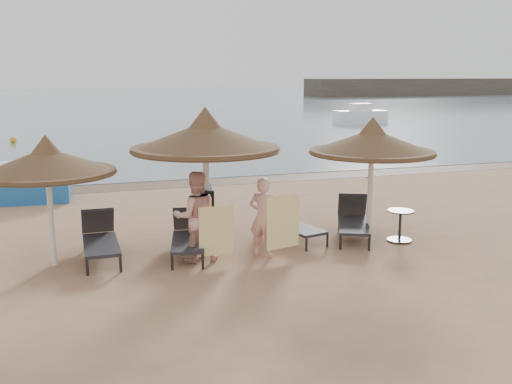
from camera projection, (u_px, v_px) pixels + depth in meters
ground at (249, 270)px, 11.21m from camera, size 160.00×160.00×0.00m
sea at (98, 100)px, 86.01m from camera, size 200.00×140.00×0.03m
wet_sand_strip at (173, 184)px, 20.00m from camera, size 200.00×1.60×0.01m
palapa_left at (47, 162)px, 11.09m from camera, size 2.66×2.66×2.64m
palapa_center at (205, 137)px, 11.87m from camera, size 3.15×3.15×3.12m
palapa_right at (372, 142)px, 12.89m from camera, size 2.87×2.87×2.85m
lounger_far_left at (100, 238)px, 11.94m from camera, size 0.72×2.08×0.93m
lounger_near_left at (188, 235)px, 12.19m from camera, size 1.04×2.09×0.89m
lounger_near_right at (290, 222)px, 13.32m from camera, size 1.10×2.03×0.87m
lounger_far_right at (353, 219)px, 13.48m from camera, size 1.47×2.16×0.92m
side_table at (400, 227)px, 13.09m from camera, size 0.60×0.60×0.73m
person_left at (196, 209)px, 11.55m from camera, size 1.03×0.69×2.17m
person_right at (263, 211)px, 11.88m from camera, size 1.07×1.02×1.96m
towel_left at (217, 231)px, 11.41m from camera, size 0.72×0.02×1.01m
towel_right at (283, 222)px, 11.79m from camera, size 0.79×0.22×1.13m
bag_patterned at (205, 193)px, 12.28m from camera, size 0.31×0.13×0.38m
bag_dark at (208, 199)px, 11.98m from camera, size 0.26×0.16×0.36m
pedal_boat at (25, 187)px, 17.25m from camera, size 2.59×1.62×1.17m
buoy_left at (13, 140)px, 31.68m from camera, size 0.37×0.37×0.37m
buoy_right at (364, 134)px, 35.17m from camera, size 0.32×0.32×0.32m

